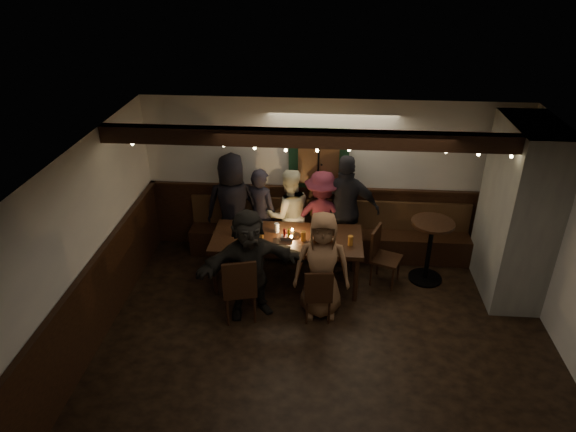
# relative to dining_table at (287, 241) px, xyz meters

# --- Properties ---
(room) EXTENTS (6.02, 5.01, 2.62)m
(room) POSITION_rel_dining_table_xyz_m (1.69, 0.02, 0.35)
(room) COLOR black
(room) RESTS_ON ground
(dining_table) EXTENTS (2.23, 0.96, 0.97)m
(dining_table) POSITION_rel_dining_table_xyz_m (0.00, 0.00, 0.00)
(dining_table) COLOR black
(dining_table) RESTS_ON ground
(chair_near_left) EXTENTS (0.56, 0.56, 1.01)m
(chair_near_left) POSITION_rel_dining_table_xyz_m (-0.56, -0.96, -0.16)
(chair_near_left) COLOR black
(chair_near_left) RESTS_ON ground
(chair_near_right) EXTENTS (0.42, 0.42, 0.85)m
(chair_near_right) POSITION_rel_dining_table_xyz_m (0.50, -0.89, -0.25)
(chair_near_right) COLOR black
(chair_near_right) RESTS_ON ground
(chair_end) EXTENTS (0.54, 0.54, 0.92)m
(chair_end) POSITION_rel_dining_table_xyz_m (1.43, 0.14, -0.21)
(chair_end) COLOR black
(chair_end) RESTS_ON ground
(high_top) EXTENTS (0.64, 0.64, 1.02)m
(high_top) POSITION_rel_dining_table_xyz_m (2.16, 0.25, -0.09)
(high_top) COLOR black
(high_top) RESTS_ON ground
(person_a) EXTENTS (0.94, 0.67, 1.78)m
(person_a) POSITION_rel_dining_table_xyz_m (-0.94, 0.76, 0.16)
(person_a) COLOR black
(person_a) RESTS_ON ground
(person_b) EXTENTS (0.67, 0.57, 1.56)m
(person_b) POSITION_rel_dining_table_xyz_m (-0.49, 0.77, 0.05)
(person_b) COLOR black
(person_b) RESTS_ON ground
(person_c) EXTENTS (0.90, 0.78, 1.56)m
(person_c) POSITION_rel_dining_table_xyz_m (-0.03, 0.76, 0.05)
(person_c) COLOR beige
(person_c) RESTS_ON ground
(person_d) EXTENTS (1.03, 0.63, 1.54)m
(person_d) POSITION_rel_dining_table_xyz_m (0.50, 0.76, 0.04)
(person_d) COLOR #521A29
(person_d) RESTS_ON ground
(person_e) EXTENTS (1.09, 0.50, 1.83)m
(person_e) POSITION_rel_dining_table_xyz_m (0.88, 0.74, 0.18)
(person_e) COLOR black
(person_e) RESTS_ON ground
(person_f) EXTENTS (1.57, 1.01, 1.62)m
(person_f) POSITION_rel_dining_table_xyz_m (-0.45, -0.78, 0.08)
(person_f) COLOR black
(person_f) RESTS_ON ground
(person_g) EXTENTS (0.78, 0.52, 1.58)m
(person_g) POSITION_rel_dining_table_xyz_m (0.53, -0.70, 0.06)
(person_g) COLOR brown
(person_g) RESTS_ON ground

